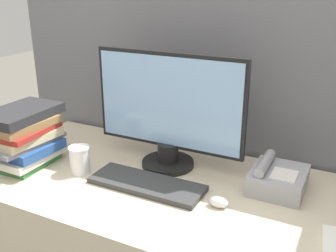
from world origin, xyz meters
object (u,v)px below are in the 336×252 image
(mouse, at_px, (219,202))
(desk_telephone, at_px, (277,179))
(keyboard, at_px, (147,184))
(book_stack, at_px, (22,137))
(coffee_cup, at_px, (80,160))
(monitor, at_px, (168,114))

(mouse, height_order, desk_telephone, desk_telephone)
(keyboard, xyz_separation_m, book_stack, (-0.54, -0.06, 0.11))
(coffee_cup, bearing_deg, monitor, 37.20)
(coffee_cup, height_order, book_stack, book_stack)
(desk_telephone, bearing_deg, book_stack, -165.49)
(coffee_cup, bearing_deg, keyboard, 3.45)
(monitor, relative_size, mouse, 9.63)
(coffee_cup, relative_size, book_stack, 0.33)
(desk_telephone, bearing_deg, coffee_cup, -163.46)
(keyboard, bearing_deg, book_stack, -174.09)
(coffee_cup, distance_m, book_stack, 0.26)
(monitor, bearing_deg, keyboard, -87.02)
(keyboard, xyz_separation_m, desk_telephone, (0.42, 0.19, 0.03))
(keyboard, height_order, coffee_cup, coffee_cup)
(mouse, xyz_separation_m, coffee_cup, (-0.56, -0.01, 0.04))
(mouse, relative_size, coffee_cup, 0.59)
(monitor, relative_size, desk_telephone, 2.92)
(monitor, distance_m, book_stack, 0.59)
(monitor, height_order, keyboard, monitor)
(desk_telephone, bearing_deg, keyboard, -155.44)
(coffee_cup, xyz_separation_m, desk_telephone, (0.70, 0.21, -0.01))
(coffee_cup, height_order, desk_telephone, desk_telephone)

